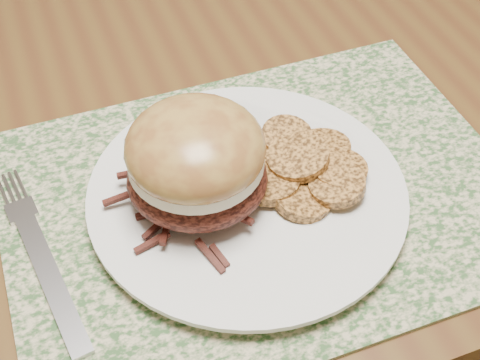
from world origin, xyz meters
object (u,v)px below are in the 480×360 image
at_px(dining_table, 357,53).
at_px(dinner_plate, 247,195).
at_px(pork_sandwich, 196,161).
at_px(fork, 40,254).

height_order(dining_table, dinner_plate, dinner_plate).
bearing_deg(dinner_plate, pork_sandwich, 171.74).
xyz_separation_m(dining_table, fork, (-0.43, -0.25, 0.09)).
relative_size(dining_table, dinner_plate, 5.77).
relative_size(dinner_plate, pork_sandwich, 1.71).
relative_size(dining_table, pork_sandwich, 9.86).
bearing_deg(fork, pork_sandwich, -7.49).
bearing_deg(dinner_plate, fork, 178.51).
distance_m(dining_table, dinner_plate, 0.37).
relative_size(dinner_plate, fork, 1.25).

